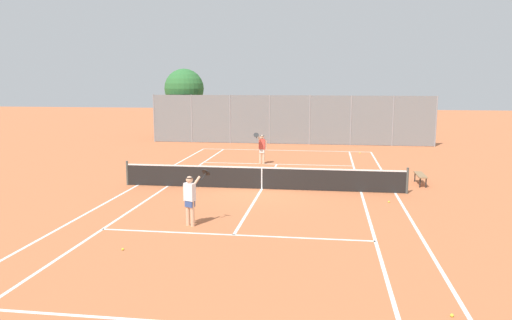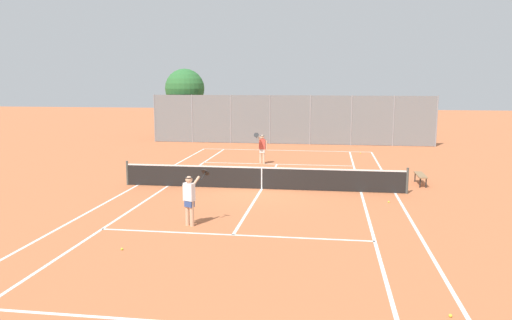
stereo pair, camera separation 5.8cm
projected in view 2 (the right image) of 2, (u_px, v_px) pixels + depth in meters
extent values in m
plane|color=#BC663D|center=(262.00, 189.00, 21.10)|extent=(120.00, 120.00, 0.00)
cube|color=silver|center=(286.00, 150.00, 32.72)|extent=(11.00, 0.10, 0.01)
cube|color=silver|center=(138.00, 185.00, 21.88)|extent=(0.10, 23.80, 0.01)
cube|color=silver|center=(395.00, 193.00, 20.31)|extent=(0.10, 23.80, 0.01)
cube|color=silver|center=(168.00, 186.00, 21.68)|extent=(0.10, 23.80, 0.01)
cube|color=silver|center=(361.00, 192.00, 20.51)|extent=(0.10, 23.80, 0.01)
cube|color=silver|center=(233.00, 235.00, 14.84)|extent=(8.26, 0.10, 0.01)
cube|color=silver|center=(277.00, 164.00, 27.35)|extent=(8.26, 0.10, 0.01)
cube|color=silver|center=(262.00, 189.00, 21.10)|extent=(0.10, 12.80, 0.01)
cylinder|color=#474C47|center=(127.00, 173.00, 21.86)|extent=(0.10, 0.10, 1.07)
cylinder|color=#474C47|center=(407.00, 181.00, 20.16)|extent=(0.10, 0.10, 1.07)
cube|color=black|center=(262.00, 178.00, 21.02)|extent=(11.90, 0.02, 0.89)
cube|color=white|center=(262.00, 168.00, 20.95)|extent=(11.90, 0.03, 0.06)
cube|color=white|center=(262.00, 179.00, 21.03)|extent=(0.05, 0.03, 0.89)
cylinder|color=#D8A884|center=(187.00, 213.00, 15.77)|extent=(0.13, 0.13, 0.82)
cylinder|color=#D8A884|center=(192.00, 214.00, 15.68)|extent=(0.13, 0.13, 0.82)
cube|color=#334C8C|center=(189.00, 203.00, 15.67)|extent=(0.33, 0.27, 0.24)
cube|color=white|center=(189.00, 192.00, 15.61)|extent=(0.39, 0.32, 0.56)
sphere|color=#D8A884|center=(189.00, 180.00, 15.55)|extent=(0.22, 0.22, 0.22)
cylinder|color=black|center=(189.00, 178.00, 15.54)|extent=(0.23, 0.23, 0.02)
cylinder|color=#D8A884|center=(184.00, 193.00, 15.74)|extent=(0.08, 0.08, 0.52)
cylinder|color=#D8A884|center=(195.00, 182.00, 15.62)|extent=(0.25, 0.45, 0.35)
cylinder|color=black|center=(203.00, 176.00, 15.75)|extent=(0.13, 0.24, 0.22)
cylinder|color=black|center=(206.00, 172.00, 15.83)|extent=(0.33, 0.29, 0.23)
cylinder|color=beige|center=(264.00, 157.00, 27.37)|extent=(0.13, 0.13, 0.82)
cylinder|color=beige|center=(261.00, 157.00, 27.39)|extent=(0.13, 0.13, 0.82)
cube|color=white|center=(262.00, 151.00, 27.33)|extent=(0.28, 0.19, 0.24)
cube|color=#D84C3F|center=(262.00, 144.00, 27.27)|extent=(0.34, 0.21, 0.56)
sphere|color=beige|center=(262.00, 137.00, 27.21)|extent=(0.22, 0.22, 0.22)
cylinder|color=black|center=(262.00, 136.00, 27.20)|extent=(0.23, 0.23, 0.02)
cylinder|color=beige|center=(266.00, 145.00, 27.25)|extent=(0.08, 0.08, 0.52)
cylinder|color=beige|center=(260.00, 139.00, 27.10)|extent=(0.09, 0.46, 0.35)
cylinder|color=black|center=(257.00, 137.00, 26.84)|extent=(0.04, 0.25, 0.22)
cylinder|color=black|center=(256.00, 135.00, 26.70)|extent=(0.28, 0.20, 0.23)
sphere|color=#D1DB33|center=(122.00, 249.00, 13.51)|extent=(0.07, 0.07, 0.07)
sphere|color=#D1DB33|center=(360.00, 153.00, 31.27)|extent=(0.07, 0.07, 0.07)
sphere|color=#D1DB33|center=(450.00, 316.00, 9.69)|extent=(0.07, 0.07, 0.07)
sphere|color=#D1DB33|center=(389.00, 202.00, 18.73)|extent=(0.07, 0.07, 0.07)
cube|color=olive|center=(421.00, 175.00, 21.92)|extent=(0.36, 1.50, 0.05)
cylinder|color=#262626|center=(420.00, 183.00, 21.35)|extent=(0.05, 0.05, 0.41)
cylinder|color=#262626|center=(415.00, 177.00, 22.60)|extent=(0.05, 0.05, 0.41)
cylinder|color=#262626|center=(426.00, 183.00, 21.32)|extent=(0.05, 0.05, 0.41)
cylinder|color=#262626|center=(421.00, 177.00, 22.56)|extent=(0.05, 0.05, 0.41)
cylinder|color=gray|center=(155.00, 118.00, 37.17)|extent=(0.08, 0.08, 3.51)
cylinder|color=gray|center=(192.00, 119.00, 36.76)|extent=(0.08, 0.08, 3.51)
cylinder|color=gray|center=(231.00, 119.00, 36.34)|extent=(0.08, 0.08, 3.51)
cylinder|color=gray|center=(270.00, 119.00, 35.93)|extent=(0.08, 0.08, 3.51)
cylinder|color=gray|center=(310.00, 120.00, 35.52)|extent=(0.08, 0.08, 3.51)
cylinder|color=gray|center=(351.00, 120.00, 35.11)|extent=(0.08, 0.08, 3.51)
cylinder|color=gray|center=(394.00, 121.00, 34.70)|extent=(0.08, 0.08, 3.51)
cylinder|color=gray|center=(437.00, 121.00, 34.28)|extent=(0.08, 0.08, 3.51)
cube|color=slate|center=(290.00, 120.00, 35.73)|extent=(20.23, 0.02, 3.47)
cylinder|color=brown|center=(185.00, 121.00, 39.09)|extent=(0.26, 0.26, 2.86)
sphere|color=#2D6B33|center=(185.00, 88.00, 38.69)|extent=(3.04, 3.04, 3.04)
sphere|color=#2D6B33|center=(186.00, 93.00, 38.38)|extent=(2.03, 2.03, 2.03)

